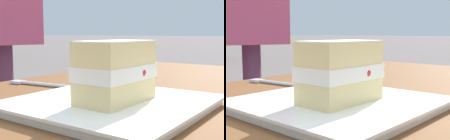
% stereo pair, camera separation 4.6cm
% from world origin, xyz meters
% --- Properties ---
extents(dessert_plate, '(0.27, 0.27, 0.02)m').
position_xyz_m(dessert_plate, '(0.10, -0.05, 0.74)').
color(dessert_plate, white).
rests_on(dessert_plate, patio_table).
extents(cake_slice, '(0.12, 0.08, 0.09)m').
position_xyz_m(cake_slice, '(0.11, -0.04, 0.80)').
color(cake_slice, '#EAD18C').
rests_on(cake_slice, dessert_plate).
extents(dessert_fork, '(0.04, 0.17, 0.01)m').
position_xyz_m(dessert_fork, '(0.02, -0.31, 0.74)').
color(dessert_fork, silver).
rests_on(dessert_fork, patio_table).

